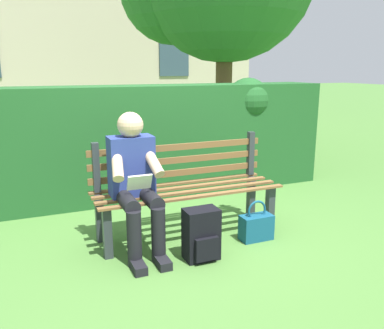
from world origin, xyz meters
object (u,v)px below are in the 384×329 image
at_px(handbag, 256,226).
at_px(person_seated, 135,179).
at_px(backpack, 201,235).
at_px(park_bench, 185,186).

bearing_deg(handbag, person_seated, -12.48).
bearing_deg(person_seated, backpack, 138.67).
bearing_deg(person_seated, park_bench, -160.86).
bearing_deg(backpack, park_bench, -98.00).
bearing_deg(park_bench, backpack, 82.00).
relative_size(backpack, handbag, 1.14).
height_order(park_bench, backpack, park_bench).
distance_m(backpack, handbag, 0.65).
xyz_separation_m(person_seated, handbag, (-1.06, 0.24, -0.51)).
distance_m(person_seated, handbag, 1.20).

